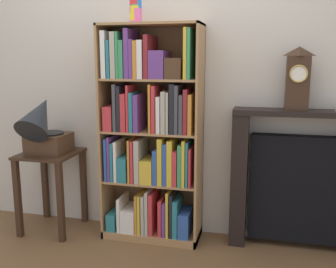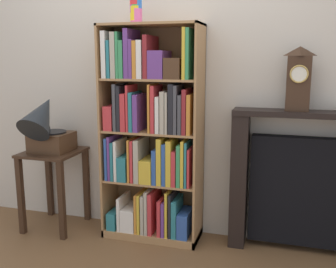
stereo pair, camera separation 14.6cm
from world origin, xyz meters
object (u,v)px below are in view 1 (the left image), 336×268
(side_table_left, at_px, (51,174))
(mantel_clock, at_px, (298,78))
(cup_stack, at_px, (136,7))
(bookshelf, at_px, (151,140))
(gramophone, at_px, (43,126))
(fireplace_mantel, at_px, (300,182))

(side_table_left, xyz_separation_m, mantel_clock, (1.91, 0.12, 0.80))
(side_table_left, bearing_deg, cup_stack, 1.94)
(bookshelf, distance_m, mantel_clock, 1.17)
(bookshelf, height_order, side_table_left, bookshelf)
(side_table_left, relative_size, gramophone, 1.25)
(bookshelf, relative_size, cup_stack, 7.24)
(bookshelf, height_order, fireplace_mantel, bookshelf)
(bookshelf, xyz_separation_m, fireplace_mantel, (1.13, 0.08, -0.28))
(cup_stack, height_order, gramophone, cup_stack)
(side_table_left, bearing_deg, bookshelf, 3.96)
(side_table_left, distance_m, mantel_clock, 2.08)
(bookshelf, bearing_deg, cup_stack, -161.33)
(side_table_left, relative_size, fireplace_mantel, 0.63)
(cup_stack, xyz_separation_m, mantel_clock, (1.16, 0.10, -0.51))
(cup_stack, bearing_deg, gramophone, -172.33)
(gramophone, distance_m, mantel_clock, 1.96)
(bookshelf, bearing_deg, side_table_left, -176.04)
(gramophone, xyz_separation_m, fireplace_mantel, (1.98, 0.22, -0.38))
(bookshelf, relative_size, mantel_clock, 3.77)
(bookshelf, xyz_separation_m, gramophone, (-0.85, -0.13, 0.10))
(bookshelf, distance_m, fireplace_mantel, 1.17)
(fireplace_mantel, height_order, mantel_clock, mantel_clock)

